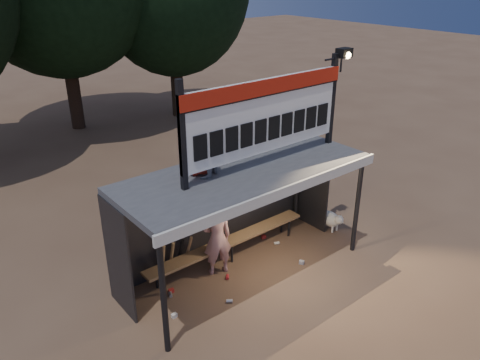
# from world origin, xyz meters

# --- Properties ---
(ground) EXTENTS (80.00, 80.00, 0.00)m
(ground) POSITION_xyz_m (0.00, 0.00, 0.00)
(ground) COLOR brown
(ground) RESTS_ON ground
(player) EXTENTS (0.68, 0.55, 1.64)m
(player) POSITION_xyz_m (-0.44, 0.34, 0.82)
(player) COLOR silver
(player) RESTS_ON ground
(child_a) EXTENTS (0.69, 0.64, 1.14)m
(child_a) POSITION_xyz_m (-0.76, 0.21, 2.89)
(child_a) COLOR gray
(child_a) RESTS_ON dugout_shelter
(child_b) EXTENTS (0.56, 0.43, 1.04)m
(child_b) POSITION_xyz_m (-0.79, 0.38, 2.84)
(child_b) COLOR maroon
(child_b) RESTS_ON dugout_shelter
(dugout_shelter) EXTENTS (5.10, 2.08, 2.32)m
(dugout_shelter) POSITION_xyz_m (0.00, 0.24, 1.85)
(dugout_shelter) COLOR #404043
(dugout_shelter) RESTS_ON ground
(scoreboard_assembly) EXTENTS (4.10, 0.27, 1.99)m
(scoreboard_assembly) POSITION_xyz_m (0.56, -0.01, 3.32)
(scoreboard_assembly) COLOR black
(scoreboard_assembly) RESTS_ON dugout_shelter
(bench) EXTENTS (4.00, 0.35, 0.48)m
(bench) POSITION_xyz_m (0.00, 0.55, 0.43)
(bench) COLOR brown
(bench) RESTS_ON ground
(dog) EXTENTS (0.36, 0.81, 0.49)m
(dog) POSITION_xyz_m (2.70, 0.02, 0.28)
(dog) COLOR white
(dog) RESTS_ON ground
(bats) EXTENTS (0.69, 0.35, 0.84)m
(bats) POSITION_xyz_m (-1.15, 0.82, 0.43)
(bats) COLOR #9A7348
(bats) RESTS_ON ground
(litter) EXTENTS (3.24, 1.41, 0.08)m
(litter) POSITION_xyz_m (-0.36, 0.03, 0.04)
(litter) COLOR #B1231E
(litter) RESTS_ON ground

